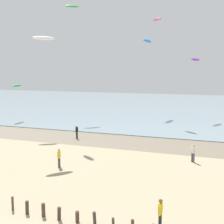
{
  "coord_description": "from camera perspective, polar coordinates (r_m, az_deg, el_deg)",
  "views": [
    {
      "loc": [
        9.62,
        -8.5,
        8.46
      ],
      "look_at": [
        2.8,
        11.86,
        5.32
      ],
      "focal_mm": 44.31,
      "sensor_mm": 36.0,
      "label": 1
    }
  ],
  "objects": [
    {
      "name": "sea",
      "position": [
        71.0,
        10.59,
        1.39
      ],
      "size": [
        160.0,
        70.0,
        0.1
      ],
      "primitive_type": "cube",
      "color": "#7F939E",
      "rests_on": "ground"
    },
    {
      "name": "kite_aloft_9",
      "position": [
        50.81,
        16.8,
        10.35
      ],
      "size": [
        2.08,
        3.01,
        0.75
      ],
      "primitive_type": "ellipsoid",
      "rotation": [
        0.36,
        0.0,
        1.15
      ],
      "color": "purple"
    },
    {
      "name": "kite_aloft_3",
      "position": [
        53.48,
        -8.29,
        20.79
      ],
      "size": [
        2.56,
        2.27,
        0.66
      ],
      "primitive_type": "ellipsoid",
      "rotation": [
        0.36,
        0.0,
        0.66
      ],
      "color": "green"
    },
    {
      "name": "person_right_flank",
      "position": [
        16.08,
        9.93,
        -19.78
      ],
      "size": [
        0.23,
        0.57,
        1.71
      ],
      "color": "#232328",
      "rests_on": "ground"
    },
    {
      "name": "kite_aloft_5",
      "position": [
        50.56,
        -19.12,
        5.17
      ],
      "size": [
        1.12,
        2.78,
        0.46
      ],
      "primitive_type": "ellipsoid",
      "rotation": [
        -0.03,
        0.0,
        1.66
      ],
      "color": "green"
    },
    {
      "name": "kite_aloft_1",
      "position": [
        29.61,
        -13.9,
        14.58
      ],
      "size": [
        2.21,
        2.27,
        0.49
      ],
      "primitive_type": "ellipsoid",
      "rotation": [
        0.15,
        0.0,
        0.81
      ],
      "color": "white"
    },
    {
      "name": "kite_aloft_11",
      "position": [
        48.0,
        9.31,
        18.33
      ],
      "size": [
        2.16,
        2.2,
        0.42
      ],
      "primitive_type": "ellipsoid",
      "rotation": [
        -0.06,
        0.0,
        5.48
      ],
      "color": "#E54C99"
    },
    {
      "name": "wet_sand_strip",
      "position": [
        33.99,
        1.48,
        -6.07
      ],
      "size": [
        120.0,
        6.71,
        0.01
      ],
      "primitive_type": "cube",
      "color": "#7A6D59",
      "rests_on": "ground"
    },
    {
      "name": "kite_aloft_4",
      "position": [
        54.41,
        7.29,
        14.36
      ],
      "size": [
        1.83,
        3.63,
        0.97
      ],
      "primitive_type": "ellipsoid",
      "rotation": [
        0.44,
        0.0,
        1.39
      ],
      "color": "#2384D1"
    },
    {
      "name": "person_left_flank",
      "position": [
        35.48,
        -7.27,
        -4.01
      ],
      "size": [
        0.45,
        0.41,
        1.71
      ],
      "color": "#232328",
      "rests_on": "ground"
    },
    {
      "name": "person_far_down_beach",
      "position": [
        25.32,
        -10.88,
        -9.15
      ],
      "size": [
        0.31,
        0.55,
        1.71
      ],
      "color": "#383842",
      "rests_on": "ground"
    },
    {
      "name": "person_mid_beach",
      "position": [
        27.31,
        16.4,
        -8.05
      ],
      "size": [
        0.43,
        0.42,
        1.71
      ],
      "color": "#4C4C56",
      "rests_on": "ground"
    }
  ]
}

